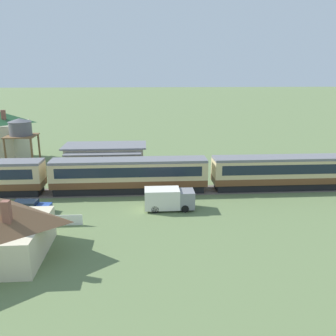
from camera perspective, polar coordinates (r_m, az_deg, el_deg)
ground_plane at (r=44.64m, az=-10.27°, el=-3.65°), size 600.00×600.00×0.00m
passenger_train at (r=43.29m, az=-5.85°, el=-0.92°), size 58.26×3.14×4.11m
railway_track at (r=44.05m, az=-7.66°, el=-3.78°), size 90.49×3.60×0.04m
station_building at (r=52.03m, az=-9.97°, el=1.49°), size 11.70×7.00×4.15m
water_tower at (r=56.71m, az=-22.59°, el=5.81°), size 4.24×4.24×7.68m
parked_car_blue at (r=39.91m, az=-21.71°, el=-5.87°), size 4.88×2.13×1.31m
delivery_truck_grey at (r=37.87m, az=0.10°, el=-4.93°), size 5.26×2.20×2.30m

